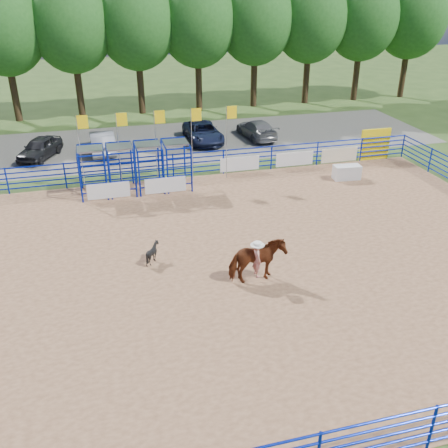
{
  "coord_description": "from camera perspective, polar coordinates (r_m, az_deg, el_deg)",
  "views": [
    {
      "loc": [
        -4.1,
        -17.05,
        10.64
      ],
      "look_at": [
        0.66,
        1.0,
        1.3
      ],
      "focal_mm": 40.0,
      "sensor_mm": 36.0,
      "label": 1
    }
  ],
  "objects": [
    {
      "name": "ground",
      "position": [
        20.51,
        -1.08,
        -4.67
      ],
      "size": [
        120.0,
        120.0,
        0.0
      ],
      "primitive_type": "plane",
      "color": "#3C5522",
      "rests_on": "ground"
    },
    {
      "name": "arena_dirt",
      "position": [
        20.51,
        -1.08,
        -4.65
      ],
      "size": [
        30.0,
        20.0,
        0.02
      ],
      "primitive_type": "cube",
      "color": "#A37551",
      "rests_on": "ground"
    },
    {
      "name": "gravel_strip",
      "position": [
        35.91,
        -7.65,
        9.12
      ],
      "size": [
        40.0,
        10.0,
        0.01
      ],
      "primitive_type": "cube",
      "color": "#67655C",
      "rests_on": "ground"
    },
    {
      "name": "announcer_table",
      "position": [
        29.82,
        13.85,
        5.76
      ],
      "size": [
        1.59,
        0.85,
        0.82
      ],
      "primitive_type": "cube",
      "rotation": [
        0.0,
        0.0,
        -0.09
      ],
      "color": "silver",
      "rests_on": "arena_dirt"
    },
    {
      "name": "horse_and_rider",
      "position": [
        19.0,
        3.79,
        -4.1
      ],
      "size": [
        2.19,
        1.12,
        2.38
      ],
      "color": "maroon",
      "rests_on": "arena_dirt"
    },
    {
      "name": "calf",
      "position": [
        20.67,
        -8.16,
        -3.26
      ],
      "size": [
        0.89,
        0.83,
        0.86
      ],
      "primitive_type": "imported",
      "rotation": [
        0.0,
        0.0,
        1.76
      ],
      "color": "black",
      "rests_on": "arena_dirt"
    },
    {
      "name": "car_a",
      "position": [
        34.49,
        -20.31,
        8.14
      ],
      "size": [
        3.08,
        4.24,
        1.34
      ],
      "primitive_type": "imported",
      "rotation": [
        0.0,
        0.0,
        -0.43
      ],
      "color": "black",
      "rests_on": "gravel_strip"
    },
    {
      "name": "car_b",
      "position": [
        34.5,
        -13.74,
        9.14
      ],
      "size": [
        1.65,
        4.44,
        1.45
      ],
      "primitive_type": "imported",
      "rotation": [
        0.0,
        0.0,
        3.17
      ],
      "color": "gray",
      "rests_on": "gravel_strip"
    },
    {
      "name": "car_c",
      "position": [
        35.86,
        -2.41,
        10.43
      ],
      "size": [
        2.3,
        4.83,
        1.33
      ],
      "primitive_type": "imported",
      "rotation": [
        0.0,
        0.0,
        0.02
      ],
      "color": "#161C37",
      "rests_on": "gravel_strip"
    },
    {
      "name": "car_d",
      "position": [
        36.8,
        3.76,
        10.77
      ],
      "size": [
        2.21,
        4.57,
        1.28
      ],
      "primitive_type": "imported",
      "rotation": [
        0.0,
        0.0,
        3.24
      ],
      "color": "slate",
      "rests_on": "gravel_strip"
    },
    {
      "name": "perimeter_fence",
      "position": [
        20.13,
        -1.1,
        -2.85
      ],
      "size": [
        30.1,
        20.1,
        1.5
      ],
      "color": "#071EAD",
      "rests_on": "ground"
    },
    {
      "name": "chute_assembly",
      "position": [
        27.62,
        -9.39,
        6.37
      ],
      "size": [
        19.32,
        2.41,
        4.2
      ],
      "color": "#071EAD",
      "rests_on": "ground"
    },
    {
      "name": "treeline",
      "position": [
        43.36,
        -10.06,
        22.11
      ],
      "size": [
        56.4,
        6.4,
        11.24
      ],
      "color": "#3F2B19",
      "rests_on": "ground"
    }
  ]
}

